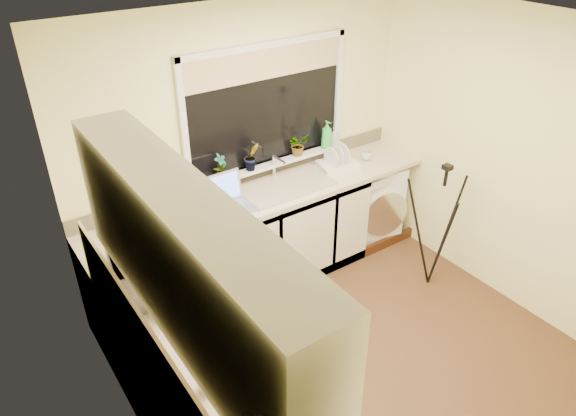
% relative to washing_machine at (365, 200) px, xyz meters
% --- Properties ---
extents(floor, '(3.20, 3.20, 0.00)m').
position_rel_washing_machine_xyz_m(floor, '(-1.21, -1.24, -0.41)').
color(floor, '#553322').
rests_on(floor, ground).
extents(ceiling, '(3.20, 3.20, 0.00)m').
position_rel_washing_machine_xyz_m(ceiling, '(-1.21, -1.24, 2.04)').
color(ceiling, white).
rests_on(ceiling, ground).
extents(wall_back, '(3.20, 0.00, 3.20)m').
position_rel_washing_machine_xyz_m(wall_back, '(-1.21, 0.26, 0.81)').
color(wall_back, '#FFF8AA').
rests_on(wall_back, ground).
extents(wall_front, '(3.20, 0.00, 3.20)m').
position_rel_washing_machine_xyz_m(wall_front, '(-1.21, -2.74, 0.81)').
color(wall_front, '#FFF8AA').
rests_on(wall_front, ground).
extents(wall_left, '(0.00, 3.00, 3.00)m').
position_rel_washing_machine_xyz_m(wall_left, '(-2.81, -1.24, 0.81)').
color(wall_left, '#FFF8AA').
rests_on(wall_left, ground).
extents(wall_right, '(0.00, 3.00, 3.00)m').
position_rel_washing_machine_xyz_m(wall_right, '(0.39, -1.24, 0.81)').
color(wall_right, '#FFF8AA').
rests_on(wall_right, ground).
extents(base_cabinet_back, '(2.55, 0.60, 0.86)m').
position_rel_washing_machine_xyz_m(base_cabinet_back, '(-1.54, -0.04, 0.02)').
color(base_cabinet_back, silver).
rests_on(base_cabinet_back, floor).
extents(worktop_back, '(3.20, 0.60, 0.04)m').
position_rel_washing_machine_xyz_m(worktop_back, '(-1.21, -0.04, 0.47)').
color(worktop_back, beige).
rests_on(worktop_back, base_cabinet_back).
extents(worktop_left, '(0.60, 2.40, 0.04)m').
position_rel_washing_machine_xyz_m(worktop_left, '(-2.51, -1.54, 0.47)').
color(worktop_left, beige).
rests_on(worktop_left, base_cabinet_left).
extents(upper_cabinet, '(0.28, 1.90, 0.70)m').
position_rel_washing_machine_xyz_m(upper_cabinet, '(-2.65, -1.69, 1.39)').
color(upper_cabinet, silver).
rests_on(upper_cabinet, wall_left).
extents(splashback_left, '(0.02, 2.40, 0.45)m').
position_rel_washing_machine_xyz_m(splashback_left, '(-2.80, -1.54, 0.71)').
color(splashback_left, beige).
rests_on(splashback_left, wall_left).
extents(splashback_back, '(3.20, 0.02, 0.14)m').
position_rel_washing_machine_xyz_m(splashback_back, '(-1.21, 0.25, 0.56)').
color(splashback_back, beige).
rests_on(splashback_back, wall_back).
extents(window_glass, '(1.50, 0.02, 1.00)m').
position_rel_washing_machine_xyz_m(window_glass, '(-1.01, 0.25, 1.14)').
color(window_glass, black).
rests_on(window_glass, wall_back).
extents(window_blind, '(1.50, 0.02, 0.25)m').
position_rel_washing_machine_xyz_m(window_blind, '(-1.01, 0.22, 1.51)').
color(window_blind, tan).
rests_on(window_blind, wall_back).
extents(windowsill, '(1.60, 0.14, 0.03)m').
position_rel_washing_machine_xyz_m(windowsill, '(-1.01, 0.19, 0.62)').
color(windowsill, white).
rests_on(windowsill, wall_back).
extents(sink, '(0.82, 0.46, 0.03)m').
position_rel_washing_machine_xyz_m(sink, '(-1.01, -0.04, 0.50)').
color(sink, tan).
rests_on(sink, worktop_back).
extents(faucet, '(0.03, 0.03, 0.24)m').
position_rel_washing_machine_xyz_m(faucet, '(-1.01, 0.14, 0.61)').
color(faucet, silver).
rests_on(faucet, worktop_back).
extents(washing_machine, '(0.69, 0.67, 0.83)m').
position_rel_washing_machine_xyz_m(washing_machine, '(0.00, 0.00, 0.00)').
color(washing_machine, white).
rests_on(washing_machine, floor).
extents(laptop, '(0.37, 0.33, 0.27)m').
position_rel_washing_machine_xyz_m(laptop, '(-1.60, -0.05, 0.56)').
color(laptop, '#97979E').
rests_on(laptop, worktop_back).
extents(kettle, '(0.17, 0.17, 0.22)m').
position_rel_washing_machine_xyz_m(kettle, '(-2.47, -0.97, 0.59)').
color(kettle, silver).
rests_on(kettle, worktop_left).
extents(dish_rack, '(0.40, 0.34, 0.05)m').
position_rel_washing_machine_xyz_m(dish_rack, '(-0.40, -0.01, 0.51)').
color(dish_rack, white).
rests_on(dish_rack, worktop_back).
extents(tripod, '(0.62, 0.62, 1.21)m').
position_rel_washing_machine_xyz_m(tripod, '(-0.04, -0.96, 0.19)').
color(tripod, black).
rests_on(tripod, floor).
extents(steel_jar, '(0.09, 0.09, 0.12)m').
position_rel_washing_machine_xyz_m(steel_jar, '(-2.60, -1.62, 0.55)').
color(steel_jar, silver).
rests_on(steel_jar, worktop_left).
extents(microwave, '(0.45, 0.60, 0.31)m').
position_rel_washing_machine_xyz_m(microwave, '(-2.54, -0.63, 0.64)').
color(microwave, white).
rests_on(microwave, worktop_left).
extents(plant_a, '(0.14, 0.12, 0.23)m').
position_rel_washing_machine_xyz_m(plant_a, '(-1.53, 0.16, 0.75)').
color(plant_a, '#999999').
rests_on(plant_a, windowsill).
extents(plant_b, '(0.15, 0.13, 0.25)m').
position_rel_washing_machine_xyz_m(plant_b, '(-1.23, 0.16, 0.76)').
color(plant_b, '#999999').
rests_on(plant_b, windowsill).
extents(plant_d, '(0.19, 0.17, 0.20)m').
position_rel_washing_machine_xyz_m(plant_d, '(-0.72, 0.18, 0.74)').
color(plant_d, '#999999').
rests_on(plant_d, windowsill).
extents(soap_bottle_green, '(0.11, 0.11, 0.26)m').
position_rel_washing_machine_xyz_m(soap_bottle_green, '(-0.41, 0.15, 0.77)').
color(soap_bottle_green, green).
rests_on(soap_bottle_green, windowsill).
extents(soap_bottle_clear, '(0.10, 0.10, 0.17)m').
position_rel_washing_machine_xyz_m(soap_bottle_clear, '(-0.31, 0.16, 0.72)').
color(soap_bottle_clear, '#999999').
rests_on(soap_bottle_clear, windowsill).
extents(cup_back, '(0.13, 0.13, 0.09)m').
position_rel_washing_machine_xyz_m(cup_back, '(-0.06, -0.03, 0.53)').
color(cup_back, beige).
rests_on(cup_back, worktop_back).
extents(cup_left, '(0.14, 0.14, 0.10)m').
position_rel_washing_machine_xyz_m(cup_left, '(-2.49, -1.93, 0.53)').
color(cup_left, beige).
rests_on(cup_left, worktop_left).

